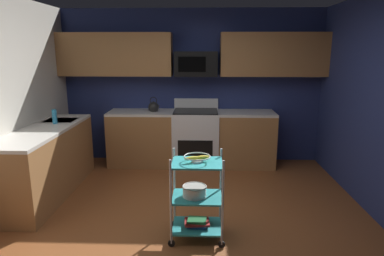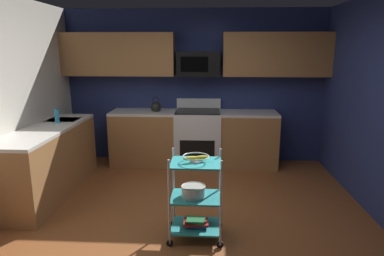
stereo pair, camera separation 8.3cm
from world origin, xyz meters
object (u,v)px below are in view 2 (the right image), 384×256
at_px(rolling_cart, 196,197).
at_px(kettle, 156,107).
at_px(oven_range, 198,137).
at_px(microwave, 198,64).
at_px(dish_soap_bottle, 57,116).
at_px(book_stack, 196,222).
at_px(mixing_bowl_large, 193,191).
at_px(fruit_bowl, 196,158).

relative_size(rolling_cart, kettle, 3.47).
bearing_deg(oven_range, kettle, -179.69).
relative_size(oven_range, kettle, 4.17).
height_order(microwave, dish_soap_bottle, microwave).
bearing_deg(book_stack, microwave, 91.62).
height_order(mixing_bowl_large, book_stack, mixing_bowl_large).
bearing_deg(microwave, fruit_bowl, -88.38).
height_order(fruit_bowl, dish_soap_bottle, dish_soap_bottle).
xyz_separation_m(book_stack, kettle, (-0.77, 2.33, 0.83)).
height_order(rolling_cart, dish_soap_bottle, dish_soap_bottle).
distance_m(kettle, dish_soap_bottle, 1.60).
bearing_deg(oven_range, microwave, 90.26).
distance_m(book_stack, dish_soap_bottle, 2.56).
bearing_deg(mixing_bowl_large, fruit_bowl, 0.00).
relative_size(rolling_cart, fruit_bowl, 3.36).
xyz_separation_m(rolling_cart, book_stack, (-0.00, 0.00, -0.29)).
relative_size(mixing_bowl_large, dish_soap_bottle, 1.26).
height_order(fruit_bowl, book_stack, fruit_bowl).
height_order(fruit_bowl, mixing_bowl_large, fruit_bowl).
bearing_deg(rolling_cart, mixing_bowl_large, 180.00).
bearing_deg(book_stack, dish_soap_bottle, 146.53).
distance_m(fruit_bowl, kettle, 2.46).
relative_size(microwave, dish_soap_bottle, 3.50).
relative_size(book_stack, dish_soap_bottle, 1.35).
distance_m(oven_range, rolling_cart, 2.34).
height_order(microwave, book_stack, microwave).
bearing_deg(book_stack, fruit_bowl, 135.00).
bearing_deg(rolling_cart, oven_range, 91.68).
distance_m(rolling_cart, book_stack, 0.29).
distance_m(oven_range, microwave, 1.23).
bearing_deg(dish_soap_bottle, book_stack, -33.47).
xyz_separation_m(microwave, book_stack, (0.07, -2.44, -1.54)).
bearing_deg(mixing_bowl_large, oven_range, 91.03).
xyz_separation_m(fruit_bowl, dish_soap_bottle, (-2.01, 1.33, 0.14)).
bearing_deg(kettle, rolling_cart, -71.73).
bearing_deg(oven_range, book_stack, -88.32).
distance_m(microwave, fruit_bowl, 2.58).
bearing_deg(microwave, rolling_cart, -88.38).
height_order(fruit_bowl, kettle, kettle).
xyz_separation_m(microwave, dish_soap_bottle, (-1.94, -1.11, -0.68)).
bearing_deg(book_stack, rolling_cart, -45.00).
distance_m(fruit_bowl, book_stack, 0.71).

